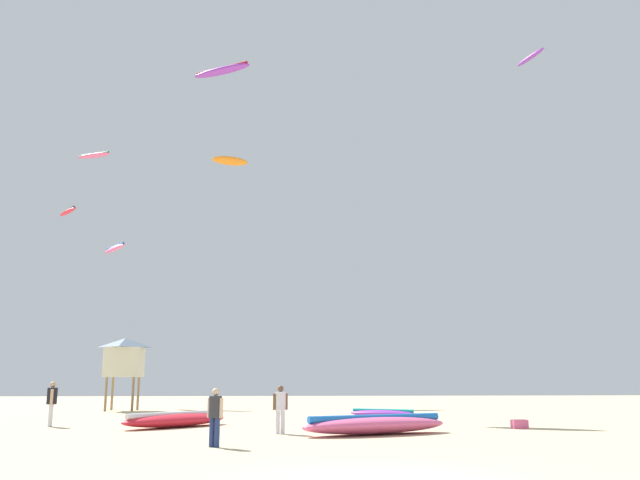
{
  "coord_description": "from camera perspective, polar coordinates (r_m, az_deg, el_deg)",
  "views": [
    {
      "loc": [
        -2.03,
        -12.27,
        1.8
      ],
      "look_at": [
        0.0,
        18.03,
        8.22
      ],
      "focal_mm": 36.93,
      "sensor_mm": 36.0,
      "label": 1
    }
  ],
  "objects": [
    {
      "name": "person_foreground",
      "position": [
        18.67,
        -9.08,
        -14.54
      ],
      "size": [
        0.45,
        0.35,
        1.55
      ],
      "rotation": [
        0.0,
        0.0,
        4.13
      ],
      "color": "navy",
      "rests_on": "ground"
    },
    {
      "name": "person_midground",
      "position": [
        22.88,
        -3.46,
        -14.12
      ],
      "size": [
        0.5,
        0.36,
        1.58
      ],
      "rotation": [
        0.0,
        0.0,
        5.02
      ],
      "color": "silver",
      "rests_on": "ground"
    },
    {
      "name": "person_left",
      "position": [
        28.2,
        -22.22,
        -12.73
      ],
      "size": [
        0.38,
        0.55,
        1.7
      ],
      "rotation": [
        0.0,
        0.0,
        0.26
      ],
      "color": "silver",
      "rests_on": "ground"
    },
    {
      "name": "kite_grounded_near",
      "position": [
        32.5,
        5.46,
        -14.72
      ],
      "size": [
        3.35,
        2.48,
        0.4
      ],
      "color": "purple",
      "rests_on": "ground"
    },
    {
      "name": "kite_grounded_mid",
      "position": [
        22.57,
        4.85,
        -15.69
      ],
      "size": [
        5.52,
        3.47,
        0.69
      ],
      "color": "#E5598C",
      "rests_on": "ground"
    },
    {
      "name": "kite_grounded_far",
      "position": [
        26.49,
        -12.4,
        -14.97
      ],
      "size": [
        4.24,
        4.43,
        0.57
      ],
      "color": "red",
      "rests_on": "ground"
    },
    {
      "name": "lifeguard_tower",
      "position": [
        40.7,
        -16.57,
        -9.69
      ],
      "size": [
        2.3,
        2.3,
        4.15
      ],
      "color": "#8C704C",
      "rests_on": "ground"
    },
    {
      "name": "cooler_box",
      "position": [
        26.27,
        16.9,
        -15.03
      ],
      "size": [
        0.56,
        0.36,
        0.32
      ],
      "primitive_type": "cube",
      "color": "#E5598C",
      "rests_on": "ground"
    },
    {
      "name": "kite_aloft_0",
      "position": [
        50.11,
        -17.34,
        -0.66
      ],
      "size": [
        2.7,
        3.34,
        0.86
      ],
      "color": "#E5598C"
    },
    {
      "name": "kite_aloft_1",
      "position": [
        58.8,
        -18.99,
        6.95
      ],
      "size": [
        3.35,
        2.23,
        0.43
      ],
      "color": "#E5598C"
    },
    {
      "name": "kite_aloft_2",
      "position": [
        44.79,
        -8.51,
        14.31
      ],
      "size": [
        4.29,
        3.16,
        0.7
      ],
      "color": "purple"
    },
    {
      "name": "kite_aloft_3",
      "position": [
        58.12,
        17.77,
        14.85
      ],
      "size": [
        1.86,
        3.45,
        0.71
      ],
      "color": "purple"
    },
    {
      "name": "kite_aloft_4",
      "position": [
        39.85,
        -21.0,
        2.31
      ],
      "size": [
        1.77,
        2.16,
        0.48
      ],
      "color": "red"
    },
    {
      "name": "kite_aloft_5",
      "position": [
        56.66,
        -7.81,
        6.81
      ],
      "size": [
        3.18,
        1.67,
        0.78
      ],
      "color": "orange"
    }
  ]
}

